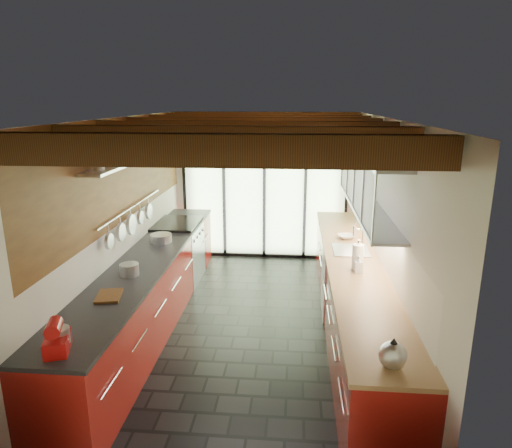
% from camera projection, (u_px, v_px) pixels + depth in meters
% --- Properties ---
extents(ground, '(5.50, 5.50, 0.00)m').
position_uv_depth(ground, '(250.00, 326.00, 5.84)').
color(ground, black).
rests_on(ground, ground).
extents(room_shell, '(5.50, 5.50, 5.50)m').
position_uv_depth(room_shell, '(249.00, 200.00, 5.40)').
color(room_shell, silver).
rests_on(room_shell, ground).
extents(ceiling_beams, '(3.14, 5.06, 4.90)m').
position_uv_depth(ceiling_beams, '(252.00, 129.00, 5.55)').
color(ceiling_beams, '#593316').
rests_on(ceiling_beams, ground).
extents(glass_door, '(2.95, 0.10, 2.90)m').
position_uv_depth(glass_door, '(264.00, 167.00, 7.99)').
color(glass_door, '#C6EAAD').
rests_on(glass_door, ground).
extents(left_counter, '(0.68, 5.00, 0.92)m').
position_uv_depth(left_counter, '(150.00, 289.00, 5.82)').
color(left_counter, maroon).
rests_on(left_counter, ground).
extents(range_stove, '(0.66, 0.90, 0.97)m').
position_uv_depth(range_stove, '(179.00, 252.00, 7.21)').
color(range_stove, silver).
rests_on(range_stove, ground).
extents(right_counter, '(0.68, 5.00, 0.92)m').
position_uv_depth(right_counter, '(352.00, 296.00, 5.62)').
color(right_counter, maroon).
rests_on(right_counter, ground).
extents(sink_assembly, '(0.45, 0.52, 0.43)m').
position_uv_depth(sink_assembly, '(352.00, 248.00, 5.87)').
color(sink_assembly, silver).
rests_on(sink_assembly, right_counter).
extents(upper_cabinets_right, '(0.34, 3.00, 3.00)m').
position_uv_depth(upper_cabinets_right, '(369.00, 181.00, 5.52)').
color(upper_cabinets_right, silver).
rests_on(upper_cabinets_right, ground).
extents(left_wall_fixtures, '(0.28, 2.60, 0.96)m').
position_uv_depth(left_wall_fixtures, '(133.00, 180.00, 5.65)').
color(left_wall_fixtures, silver).
rests_on(left_wall_fixtures, ground).
extents(stand_mixer, '(0.26, 0.33, 0.27)m').
position_uv_depth(stand_mixer, '(57.00, 338.00, 3.52)').
color(stand_mixer, '#B30E0E').
rests_on(stand_mixer, left_counter).
extents(pot_large, '(0.27, 0.27, 0.13)m').
position_uv_depth(pot_large, '(129.00, 270.00, 5.04)').
color(pot_large, silver).
rests_on(pot_large, left_counter).
extents(pot_small, '(0.33, 0.33, 0.11)m').
position_uv_depth(pot_small, '(161.00, 238.00, 6.22)').
color(pot_small, silver).
rests_on(pot_small, left_counter).
extents(cutting_board, '(0.29, 0.36, 0.03)m').
position_uv_depth(cutting_board, '(109.00, 296.00, 4.50)').
color(cutting_board, brown).
rests_on(cutting_board, left_counter).
extents(kettle, '(0.26, 0.28, 0.24)m').
position_uv_depth(kettle, '(393.00, 354.00, 3.30)').
color(kettle, silver).
rests_on(kettle, right_counter).
extents(paper_towel, '(0.17, 0.17, 0.35)m').
position_uv_depth(paper_towel, '(358.00, 257.00, 5.20)').
color(paper_towel, white).
rests_on(paper_towel, right_counter).
extents(soap_bottle, '(0.09, 0.10, 0.20)m').
position_uv_depth(soap_bottle, '(359.00, 264.00, 5.12)').
color(soap_bottle, silver).
rests_on(soap_bottle, right_counter).
extents(bowl, '(0.28, 0.28, 0.06)m').
position_uv_depth(bowl, '(346.00, 237.00, 6.39)').
color(bowl, silver).
rests_on(bowl, right_counter).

